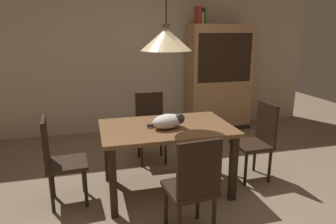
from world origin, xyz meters
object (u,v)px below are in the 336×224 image
at_px(chair_near_front, 193,184).
at_px(chair_left_side, 58,157).
at_px(chair_right_side, 258,138).
at_px(book_green_slim, 204,16).
at_px(cat_sleeping, 169,121).
at_px(dining_table, 166,135).
at_px(book_yellow_short, 201,18).
at_px(chair_far_back, 151,124).
at_px(hutch_bookcase, 219,80).
at_px(book_red_tall, 198,15).
at_px(pendant_lamp, 166,39).

xyz_separation_m(chair_near_front, chair_left_side, (-1.13, 0.87, 0.00)).
relative_size(chair_right_side, book_green_slim, 3.58).
bearing_deg(cat_sleeping, dining_table, 94.96).
distance_m(dining_table, cat_sleeping, 0.19).
bearing_deg(book_yellow_short, chair_near_front, -111.09).
height_order(dining_table, chair_far_back, chair_far_back).
bearing_deg(chair_right_side, cat_sleeping, -176.02).
bearing_deg(chair_left_side, chair_far_back, 38.00).
distance_m(chair_right_side, hutch_bookcase, 2.03).
height_order(chair_far_back, chair_left_side, same).
xyz_separation_m(chair_left_side, book_green_slim, (2.28, 1.98, 1.47)).
relative_size(chair_near_front, hutch_bookcase, 0.50).
relative_size(dining_table, chair_far_back, 1.51).
bearing_deg(book_green_slim, dining_table, -120.41).
relative_size(chair_far_back, book_red_tall, 3.32).
relative_size(chair_near_front, pendant_lamp, 0.72).
xyz_separation_m(dining_table, hutch_bookcase, (1.48, 1.97, 0.24)).
bearing_deg(cat_sleeping, book_red_tall, 63.00).
bearing_deg(cat_sleeping, chair_near_front, -89.98).
bearing_deg(dining_table, book_red_tall, 61.98).
bearing_deg(chair_left_side, cat_sleeping, -3.47).
xyz_separation_m(chair_left_side, book_yellow_short, (2.23, 1.98, 1.43)).
height_order(chair_right_side, book_green_slim, book_green_slim).
relative_size(dining_table, hutch_bookcase, 0.76).
relative_size(chair_far_back, chair_left_side, 1.00).
height_order(chair_right_side, chair_near_front, same).
height_order(chair_far_back, book_green_slim, book_green_slim).
bearing_deg(book_green_slim, chair_far_back, -136.56).
xyz_separation_m(book_yellow_short, book_green_slim, (0.05, 0.00, 0.04)).
xyz_separation_m(cat_sleeping, book_red_tall, (1.04, 2.04, 1.16)).
relative_size(chair_right_side, pendant_lamp, 0.72).
height_order(dining_table, pendant_lamp, pendant_lamp).
bearing_deg(dining_table, chair_left_side, -179.69).
xyz_separation_m(cat_sleeping, pendant_lamp, (-0.01, 0.08, 0.84)).
bearing_deg(chair_left_side, book_green_slim, 40.86).
bearing_deg(chair_left_side, dining_table, 0.31).
xyz_separation_m(pendant_lamp, book_red_tall, (1.05, 1.97, 0.33)).
bearing_deg(book_red_tall, hutch_bookcase, -0.20).
xyz_separation_m(cat_sleeping, hutch_bookcase, (1.47, 2.04, 0.06)).
distance_m(chair_left_side, book_red_tall, 3.29).
bearing_deg(hutch_bookcase, dining_table, -126.91).
distance_m(chair_left_side, pendant_lamp, 1.61).
distance_m(dining_table, chair_near_front, 0.89).
relative_size(chair_right_side, chair_far_back, 1.00).
distance_m(chair_far_back, pendant_lamp, 1.45).
relative_size(chair_near_front, cat_sleeping, 2.30).
bearing_deg(book_green_slim, chair_near_front, -111.98).
bearing_deg(chair_far_back, cat_sleeping, -89.84).
height_order(chair_far_back, chair_near_front, same).
height_order(chair_far_back, cat_sleeping, chair_far_back).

